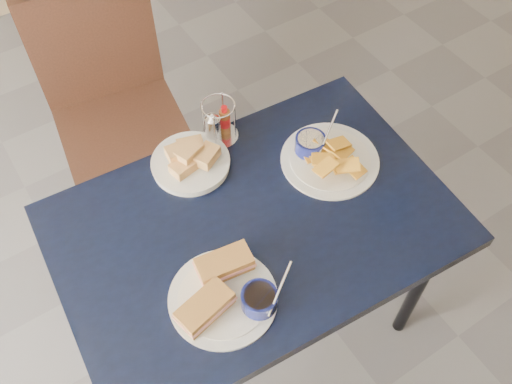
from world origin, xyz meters
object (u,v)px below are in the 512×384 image
bread_basket (190,160)px  chair_far (108,98)px  dining_table (255,237)px  condiment_caddy (218,124)px  sandwich_plate (226,292)px  plantain_plate (324,155)px

bread_basket → chair_far: bearing=93.6°
dining_table → condiment_caddy: (0.08, 0.32, 0.13)m
chair_far → condiment_caddy: bearing=-73.4°
dining_table → sandwich_plate: (-0.18, -0.15, 0.10)m
bread_basket → condiment_caddy: bearing=23.2°
dining_table → bread_basket: size_ratio=4.97×
plantain_plate → bread_basket: 0.39m
chair_far → bread_basket: 0.64m
plantain_plate → bread_basket: bearing=150.8°
chair_far → sandwich_plate: chair_far is taller
sandwich_plate → bread_basket: (0.13, 0.41, 0.00)m
chair_far → condiment_caddy: chair_far is taller
sandwich_plate → condiment_caddy: condiment_caddy is taller
dining_table → chair_far: size_ratio=1.17×
chair_far → plantain_plate: (0.38, -0.79, 0.22)m
sandwich_plate → bread_basket: bearing=72.4°
condiment_caddy → dining_table: bearing=-103.5°
sandwich_plate → condiment_caddy: 0.53m
sandwich_plate → dining_table: bearing=39.3°
dining_table → bread_basket: (-0.05, 0.26, 0.10)m
sandwich_plate → plantain_plate: same height
sandwich_plate → plantain_plate: (0.47, 0.22, -0.01)m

